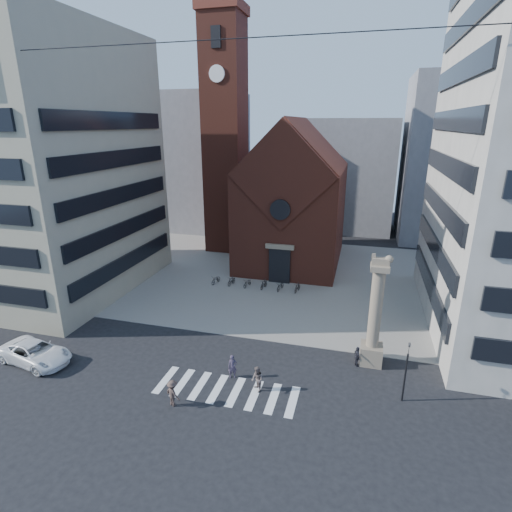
{
  "coord_description": "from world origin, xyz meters",
  "views": [
    {
      "loc": [
        8.46,
        -24.54,
        17.28
      ],
      "look_at": [
        -0.34,
        8.0,
        6.03
      ],
      "focal_mm": 28.0,
      "sensor_mm": 36.0,
      "label": 1
    }
  ],
  "objects_px": {
    "pedestrian_0": "(233,367)",
    "pedestrian_1": "(257,379)",
    "scooter_0": "(216,279)",
    "lion_column": "(374,322)",
    "white_car": "(35,353)",
    "pedestrian_2": "(357,357)",
    "traffic_light": "(406,371)"
  },
  "relations": [
    {
      "from": "white_car",
      "to": "pedestrian_0",
      "type": "bearing_deg",
      "value": -72.76
    },
    {
      "from": "lion_column",
      "to": "scooter_0",
      "type": "relative_size",
      "value": 5.04
    },
    {
      "from": "pedestrian_0",
      "to": "pedestrian_2",
      "type": "xyz_separation_m",
      "value": [
        8.5,
        3.77,
        -0.09
      ]
    },
    {
      "from": "traffic_light",
      "to": "pedestrian_1",
      "type": "bearing_deg",
      "value": -170.95
    },
    {
      "from": "pedestrian_0",
      "to": "pedestrian_1",
      "type": "distance_m",
      "value": 2.32
    },
    {
      "from": "white_car",
      "to": "scooter_0",
      "type": "relative_size",
      "value": 3.37
    },
    {
      "from": "scooter_0",
      "to": "pedestrian_0",
      "type": "bearing_deg",
      "value": -54.46
    },
    {
      "from": "pedestrian_0",
      "to": "pedestrian_1",
      "type": "relative_size",
      "value": 0.97
    },
    {
      "from": "traffic_light",
      "to": "scooter_0",
      "type": "bearing_deg",
      "value": 140.18
    },
    {
      "from": "lion_column",
      "to": "pedestrian_1",
      "type": "bearing_deg",
      "value": -143.48
    },
    {
      "from": "pedestrian_1",
      "to": "lion_column",
      "type": "bearing_deg",
      "value": 88.63
    },
    {
      "from": "pedestrian_0",
      "to": "pedestrian_2",
      "type": "relative_size",
      "value": 1.11
    },
    {
      "from": "white_car",
      "to": "pedestrian_2",
      "type": "height_order",
      "value": "white_car"
    },
    {
      "from": "traffic_light",
      "to": "pedestrian_1",
      "type": "height_order",
      "value": "traffic_light"
    },
    {
      "from": "white_car",
      "to": "pedestrian_0",
      "type": "distance_m",
      "value": 15.16
    },
    {
      "from": "lion_column",
      "to": "pedestrian_2",
      "type": "relative_size",
      "value": 5.47
    },
    {
      "from": "lion_column",
      "to": "pedestrian_0",
      "type": "relative_size",
      "value": 4.94
    },
    {
      "from": "pedestrian_1",
      "to": "white_car",
      "type": "bearing_deg",
      "value": -124.28
    },
    {
      "from": "white_car",
      "to": "lion_column",
      "type": "bearing_deg",
      "value": -65.68
    },
    {
      "from": "pedestrian_0",
      "to": "traffic_light",
      "type": "bearing_deg",
      "value": -16.57
    },
    {
      "from": "traffic_light",
      "to": "scooter_0",
      "type": "xyz_separation_m",
      "value": [
        -18.86,
        15.73,
        -1.79
      ]
    },
    {
      "from": "pedestrian_0",
      "to": "scooter_0",
      "type": "bearing_deg",
      "value": 95.41
    },
    {
      "from": "lion_column",
      "to": "pedestrian_2",
      "type": "height_order",
      "value": "lion_column"
    },
    {
      "from": "white_car",
      "to": "pedestrian_2",
      "type": "relative_size",
      "value": 3.66
    },
    {
      "from": "white_car",
      "to": "pedestrian_0",
      "type": "relative_size",
      "value": 3.3
    },
    {
      "from": "pedestrian_1",
      "to": "pedestrian_2",
      "type": "height_order",
      "value": "pedestrian_1"
    },
    {
      "from": "white_car",
      "to": "scooter_0",
      "type": "xyz_separation_m",
      "value": [
        7.65,
        18.31,
        -0.3
      ]
    },
    {
      "from": "lion_column",
      "to": "pedestrian_0",
      "type": "height_order",
      "value": "lion_column"
    },
    {
      "from": "pedestrian_2",
      "to": "scooter_0",
      "type": "height_order",
      "value": "pedestrian_2"
    },
    {
      "from": "scooter_0",
      "to": "pedestrian_1",
      "type": "bearing_deg",
      "value": -50.14
    },
    {
      "from": "pedestrian_2",
      "to": "pedestrian_1",
      "type": "bearing_deg",
      "value": 102.32
    },
    {
      "from": "lion_column",
      "to": "pedestrian_2",
      "type": "xyz_separation_m",
      "value": [
        -1.01,
        -0.72,
        -2.66
      ]
    }
  ]
}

